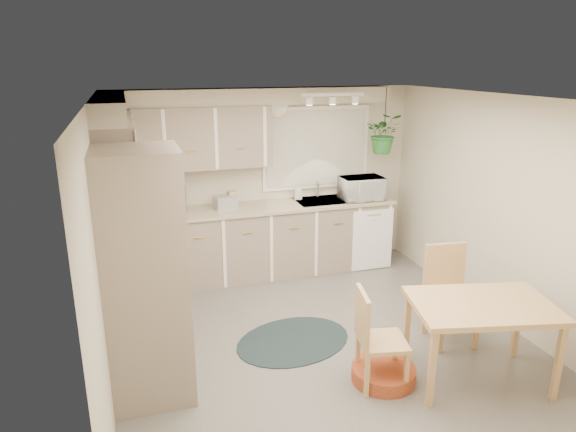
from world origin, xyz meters
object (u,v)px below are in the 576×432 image
object	(u,v)px
braided_rug	(293,341)
pet_bed	(383,374)
dining_table	(478,342)
microwave	(362,186)
chair_back	(452,297)
chair_left	(383,339)

from	to	relation	value
braided_rug	pet_bed	world-z (taller)	pet_bed
dining_table	braided_rug	bearing A→B (deg)	140.75
dining_table	microwave	bearing A→B (deg)	86.81
chair_back	braided_rug	size ratio (longest dim) A/B	0.81
chair_left	chair_back	xyz separation A→B (m)	(0.99, 0.44, 0.04)
dining_table	chair_back	bearing A→B (deg)	75.70
pet_bed	chair_left	bearing A→B (deg)	-142.29
chair_left	microwave	size ratio (longest dim) A/B	1.60
chair_left	microwave	xyz separation A→B (m)	(0.98, 2.56, 0.69)
chair_back	pet_bed	size ratio (longest dim) A/B	1.72
dining_table	chair_back	world-z (taller)	chair_back
braided_rug	pet_bed	bearing A→B (deg)	-57.41
chair_left	pet_bed	bearing A→B (deg)	139.65
pet_bed	microwave	bearing A→B (deg)	69.64
chair_left	pet_bed	xyz separation A→B (m)	(0.05, 0.04, -0.38)
chair_back	pet_bed	world-z (taller)	chair_back
pet_bed	microwave	xyz separation A→B (m)	(0.94, 2.53, 1.06)
pet_bed	microwave	size ratio (longest dim) A/B	1.02
chair_back	microwave	xyz separation A→B (m)	(-0.01, 2.12, 0.64)
chair_back	dining_table	bearing A→B (deg)	82.40
chair_left	chair_back	world-z (taller)	chair_back
dining_table	braided_rug	distance (m)	1.77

